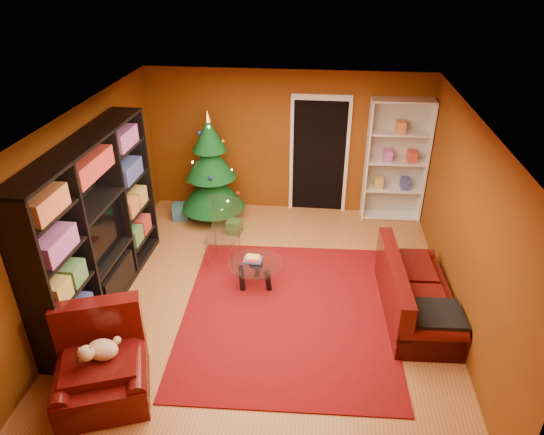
# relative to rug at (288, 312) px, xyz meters

# --- Properties ---
(floor) EXTENTS (5.00, 5.50, 0.05)m
(floor) POSITION_rel_rug_xyz_m (-0.30, 0.36, -0.03)
(floor) COLOR #A06030
(floor) RESTS_ON ground
(ceiling) EXTENTS (5.00, 5.50, 0.05)m
(ceiling) POSITION_rel_rug_xyz_m (-0.30, 0.36, 2.62)
(ceiling) COLOR silver
(ceiling) RESTS_ON wall_back
(wall_back) EXTENTS (5.00, 0.05, 2.60)m
(wall_back) POSITION_rel_rug_xyz_m (-0.30, 3.14, 1.29)
(wall_back) COLOR brown
(wall_back) RESTS_ON ground
(wall_left) EXTENTS (0.05, 5.50, 2.60)m
(wall_left) POSITION_rel_rug_xyz_m (-2.82, 0.36, 1.29)
(wall_left) COLOR brown
(wall_left) RESTS_ON ground
(wall_right) EXTENTS (0.05, 5.50, 2.60)m
(wall_right) POSITION_rel_rug_xyz_m (2.23, 0.36, 1.29)
(wall_right) COLOR brown
(wall_right) RESTS_ON ground
(doorway) EXTENTS (1.06, 0.60, 2.16)m
(doorway) POSITION_rel_rug_xyz_m (0.30, 3.09, 1.04)
(doorway) COLOR black
(doorway) RESTS_ON floor
(rug) EXTENTS (2.95, 3.39, 0.02)m
(rug) POSITION_rel_rug_xyz_m (0.00, 0.00, 0.00)
(rug) COLOR maroon
(rug) RESTS_ON floor
(media_unit) EXTENTS (0.52, 3.03, 2.31)m
(media_unit) POSITION_rel_rug_xyz_m (-2.57, 0.09, 1.15)
(media_unit) COLOR black
(media_unit) RESTS_ON floor
(christmas_tree) EXTENTS (1.47, 1.47, 2.04)m
(christmas_tree) POSITION_rel_rug_xyz_m (-1.57, 2.51, 0.98)
(christmas_tree) COLOR #094117
(christmas_tree) RESTS_ON floor
(gift_box_teal) EXTENTS (0.32, 0.32, 0.28)m
(gift_box_teal) POSITION_rel_rug_xyz_m (-2.17, 2.44, 0.13)
(gift_box_teal) COLOR #29677F
(gift_box_teal) RESTS_ON floor
(gift_box_green) EXTENTS (0.26, 0.26, 0.24)m
(gift_box_green) POSITION_rel_rug_xyz_m (-1.10, 2.03, 0.11)
(gift_box_green) COLOR #296B2B
(gift_box_green) RESTS_ON floor
(gift_box_red) EXTENTS (0.25, 0.25, 0.22)m
(gift_box_red) POSITION_rel_rug_xyz_m (-1.40, 2.50, 0.10)
(gift_box_red) COLOR maroon
(gift_box_red) RESTS_ON floor
(white_bookshelf) EXTENTS (1.05, 0.40, 2.25)m
(white_bookshelf) POSITION_rel_rug_xyz_m (1.65, 2.93, 1.09)
(white_bookshelf) COLOR white
(white_bookshelf) RESTS_ON floor
(armchair) EXTENTS (1.33, 1.33, 0.81)m
(armchair) POSITION_rel_rug_xyz_m (-1.90, -1.60, 0.40)
(armchair) COLOR #3F0908
(armchair) RESTS_ON rug
(dog) EXTENTS (0.48, 0.42, 0.27)m
(dog) POSITION_rel_rug_xyz_m (-1.87, -1.54, 0.60)
(dog) COLOR beige
(dog) RESTS_ON armchair
(sofa) EXTENTS (0.94, 1.91, 0.80)m
(sofa) POSITION_rel_rug_xyz_m (1.72, 0.21, 0.39)
(sofa) COLOR #3F0908
(sofa) RESTS_ON rug
(coffee_table) EXTENTS (0.82, 0.82, 0.50)m
(coffee_table) POSITION_rel_rug_xyz_m (-0.51, 0.55, 0.20)
(coffee_table) COLOR gray
(coffee_table) RESTS_ON rug
(acrylic_chair) EXTENTS (0.55, 0.59, 0.96)m
(acrylic_chair) POSITION_rel_rug_xyz_m (-1.10, 1.10, 0.47)
(acrylic_chair) COLOR #66605B
(acrylic_chair) RESTS_ON rug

